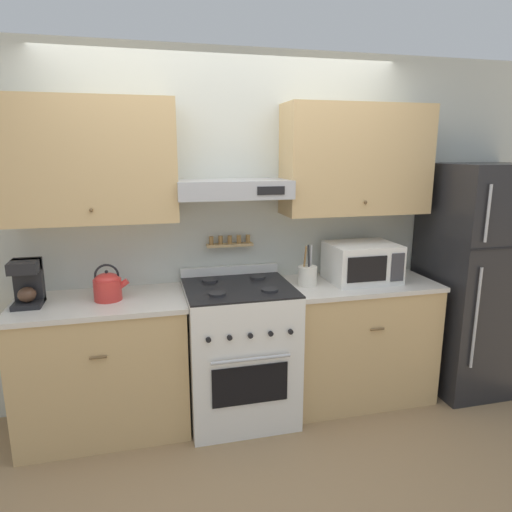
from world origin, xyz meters
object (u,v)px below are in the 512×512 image
at_px(refrigerator, 478,278).
at_px(coffee_maker, 27,282).
at_px(tea_kettle, 108,286).
at_px(utensil_crock, 307,275).
at_px(stove_range, 239,351).
at_px(microwave, 362,262).

relative_size(refrigerator, coffee_maker, 6.13).
bearing_deg(tea_kettle, refrigerator, -1.00).
height_order(coffee_maker, utensil_crock, utensil_crock).
xyz_separation_m(stove_range, utensil_crock, (0.51, 0.04, 0.51)).
bearing_deg(refrigerator, stove_range, 179.78).
relative_size(stove_range, coffee_maker, 3.55).
relative_size(tea_kettle, utensil_crock, 0.81).
xyz_separation_m(stove_range, tea_kettle, (-0.85, 0.04, 0.53)).
bearing_deg(refrigerator, microwave, 176.11).
height_order(tea_kettle, coffee_maker, coffee_maker).
distance_m(stove_range, refrigerator, 1.96).
relative_size(tea_kettle, coffee_maker, 0.83).
distance_m(refrigerator, utensil_crock, 1.41).
xyz_separation_m(coffee_maker, utensil_crock, (1.84, -0.03, -0.07)).
height_order(stove_range, microwave, microwave).
bearing_deg(coffee_maker, tea_kettle, -3.07).
xyz_separation_m(stove_range, coffee_maker, (-1.33, 0.07, 0.58)).
xyz_separation_m(tea_kettle, microwave, (1.79, 0.02, 0.05)).
xyz_separation_m(stove_range, microwave, (0.94, 0.06, 0.57)).
bearing_deg(microwave, utensil_crock, -177.63).
xyz_separation_m(refrigerator, tea_kettle, (-2.76, 0.05, 0.13)).
distance_m(stove_range, tea_kettle, 1.00).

